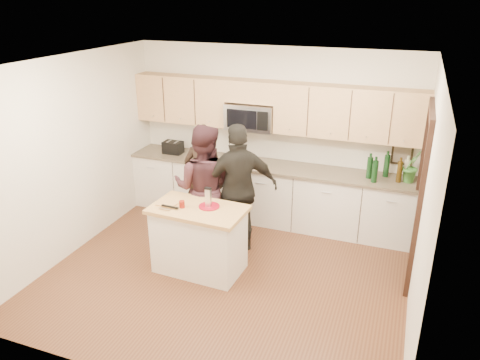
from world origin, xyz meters
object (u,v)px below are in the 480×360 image
at_px(island, 199,239).
at_px(toaster, 173,147).
at_px(woman_left, 204,180).
at_px(woman_center, 204,187).
at_px(woman_right, 239,189).

xyz_separation_m(island, toaster, (-1.26, 1.71, 0.59)).
bearing_deg(island, toaster, 129.20).
bearing_deg(woman_left, toaster, -43.28).
xyz_separation_m(island, woman_center, (-0.20, 0.62, 0.45)).
xyz_separation_m(toaster, woman_right, (1.55, -1.00, -0.12)).
distance_m(toaster, woman_center, 1.52).
height_order(woman_left, woman_center, woman_center).
height_order(toaster, woman_left, woman_left).
height_order(toaster, woman_right, woman_right).
height_order(toaster, woman_center, woman_center).
height_order(island, woman_left, woman_left).
relative_size(island, toaster, 3.95).
bearing_deg(woman_center, woman_right, -177.09).
height_order(island, woman_center, woman_center).
bearing_deg(island, woman_center, 110.92).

